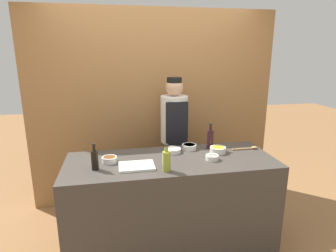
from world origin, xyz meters
name	(u,v)px	position (x,y,z in m)	size (l,w,h in m)	color
ground_plane	(171,247)	(0.00, 0.00, 0.00)	(14.00, 14.00, 0.00)	olive
cabinet_wall	(154,108)	(0.00, 1.11, 1.20)	(3.04, 0.18, 2.40)	olive
counter	(171,205)	(0.00, 0.00, 0.47)	(1.92, 0.74, 0.94)	#3D3833
sauce_bowl_orange	(212,157)	(0.37, -0.08, 0.96)	(0.12, 0.12, 0.05)	silver
sauce_bowl_brown	(109,159)	(-0.56, 0.04, 0.97)	(0.13, 0.13, 0.05)	silver
sauce_bowl_white	(173,150)	(0.05, 0.19, 0.96)	(0.16, 0.16, 0.04)	silver
sauce_bowl_red	(189,146)	(0.24, 0.25, 0.96)	(0.15, 0.15, 0.05)	silver
sauce_bowl_yellow	(218,150)	(0.49, 0.09, 0.97)	(0.16, 0.16, 0.06)	silver
cutting_board	(137,166)	(-0.33, -0.12, 0.95)	(0.30, 0.22, 0.02)	white
bottle_wine	(210,139)	(0.45, 0.22, 1.04)	(0.07, 0.07, 0.27)	black
bottle_oil	(166,161)	(-0.09, -0.25, 1.03)	(0.07, 0.07, 0.23)	olive
bottle_soy	(95,159)	(-0.67, -0.10, 1.03)	(0.06, 0.06, 0.23)	black
wooden_spoon	(249,148)	(0.83, 0.13, 0.95)	(0.27, 0.05, 0.03)	#B2844C
chef_center	(174,139)	(0.19, 0.75, 0.89)	(0.32, 0.32, 1.62)	#28282D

